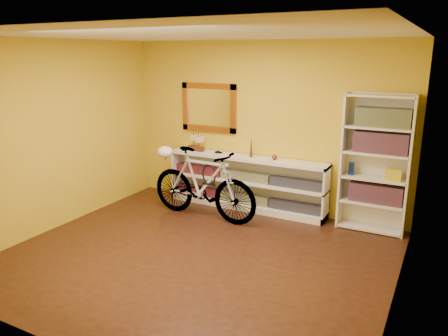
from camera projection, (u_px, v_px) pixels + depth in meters
The scene contains 24 objects.
floor at pixel (197, 256), 5.32m from camera, with size 4.50×4.00×0.01m, color black.
ceiling at pixel (194, 34), 4.65m from camera, with size 4.50×4.00×0.01m, color silver.
back_wall at pixel (263, 127), 6.70m from camera, with size 4.50×0.01×2.60m, color gold.
left_wall at pixel (57, 136), 6.00m from camera, with size 0.01×4.00×2.60m, color gold.
right_wall at pixel (406, 178), 3.97m from camera, with size 0.01×4.00×2.60m, color gold.
gilt_mirror at pixel (209, 108), 7.03m from camera, with size 0.98×0.06×0.78m, color #91511A.
wall_socket at pixel (316, 201), 6.54m from camera, with size 0.09×0.01×0.09m, color silver.
console_unit at pixel (246, 183), 6.85m from camera, with size 2.60×0.35×0.85m, color silver, non-canonical shape.
cd_row_lower at pixel (245, 198), 6.90m from camera, with size 2.50×0.13×0.14m, color black.
cd_row_upper at pixel (245, 176), 6.81m from camera, with size 2.50×0.13×0.14m, color navy.
model_ship at pixel (196, 140), 7.11m from camera, with size 0.30×0.11×0.35m, color #401F12, non-canonical shape.
toy_car at pixel (219, 153), 6.96m from camera, with size 0.00×0.00×0.00m, color black.
bronze_ornament at pixel (251, 147), 6.66m from camera, with size 0.05×0.05×0.31m, color brown.
decorative_orb at pixel (275, 157), 6.52m from camera, with size 0.08×0.08×0.08m, color brown.
bookcase at pixel (375, 164), 5.87m from camera, with size 0.90×0.30×1.90m, color silver, non-canonical shape.
book_row_a at pixel (376, 193), 5.95m from camera, with size 0.70×0.22×0.26m, color maroon.
book_row_b at pixel (381, 142), 5.77m from camera, with size 0.70×0.22×0.28m, color maroon.
book_row_c at pixel (383, 117), 5.68m from camera, with size 0.70×0.22×0.25m, color navy.
travel_mug at pixel (351, 169), 6.02m from camera, with size 0.08×0.08×0.17m, color #153397.
red_tin at pixel (364, 119), 5.83m from camera, with size 0.13×0.13×0.16m, color maroon.
yellow_bag at pixel (393, 175), 5.75m from camera, with size 0.20×0.13×0.16m, color gold.
bicycle at pixel (203, 184), 6.41m from camera, with size 1.81×0.47×1.07m, color silver.
helmet at pixel (165, 152), 6.65m from camera, with size 0.24×0.23×0.18m, color white.
u_lock at pixel (209, 174), 6.32m from camera, with size 0.23×0.23×0.02m, color black.
Camera 1 is at (2.56, -4.15, 2.40)m, focal length 34.76 mm.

